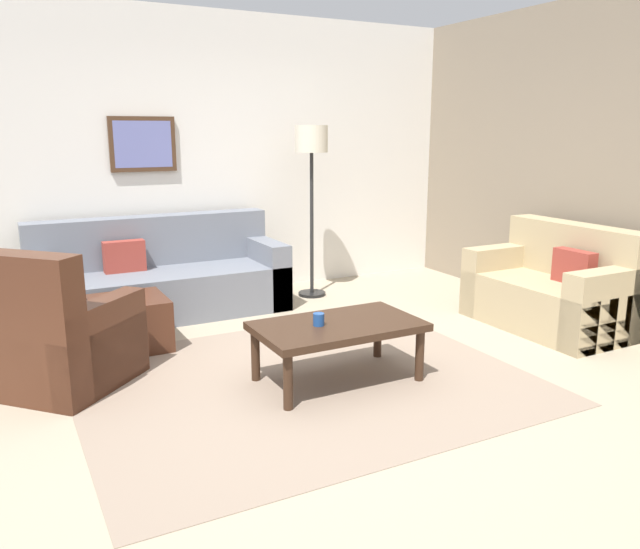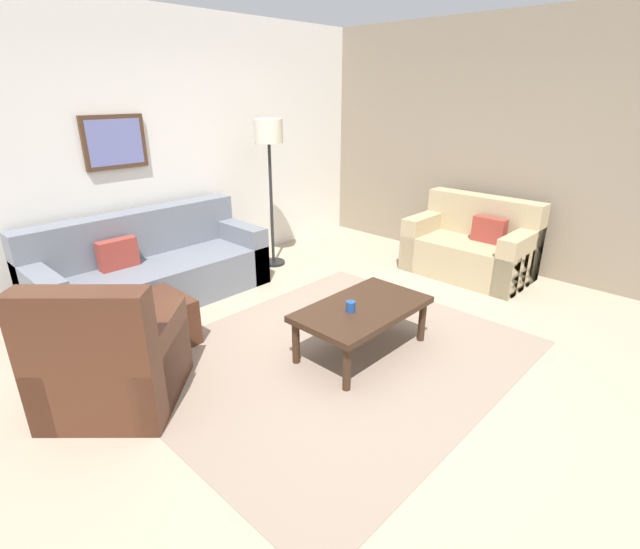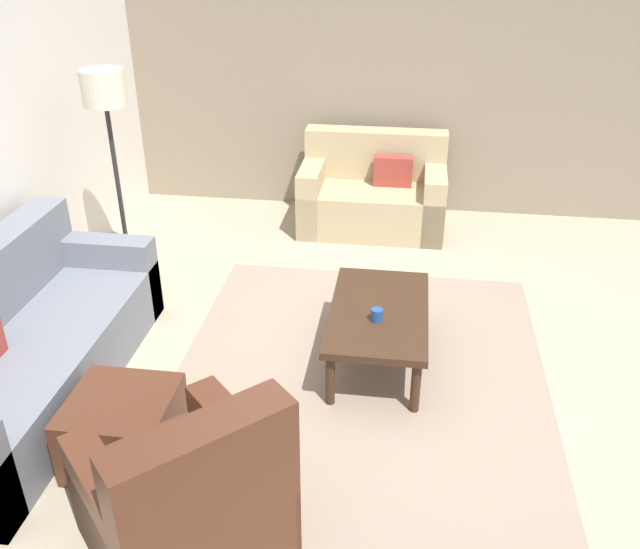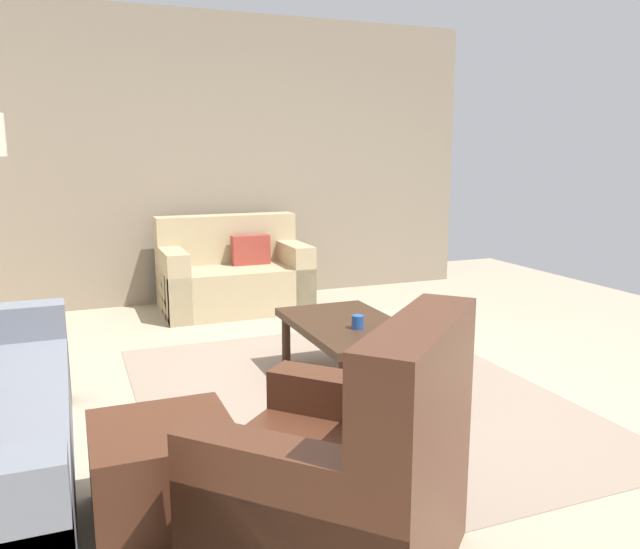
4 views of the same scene
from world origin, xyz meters
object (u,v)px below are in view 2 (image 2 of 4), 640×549
object	(u,v)px
coffee_table	(362,312)
cup	(351,306)
couch_loveseat	(472,248)
armchair_leather	(110,367)
ottoman	(154,323)
framed_artwork	(115,142)
couch_main	(150,271)
lamp_standing	(269,147)

from	to	relation	value
coffee_table	cup	bearing A→B (deg)	176.79
couch_loveseat	coffee_table	size ratio (longest dim) A/B	1.22
armchair_leather	coffee_table	bearing A→B (deg)	-23.93
armchair_leather	ottoman	size ratio (longest dim) A/B	2.02
couch_loveseat	framed_artwork	size ratio (longest dim) A/B	2.19
armchair_leather	framed_artwork	bearing A→B (deg)	60.12
couch_main	ottoman	world-z (taller)	couch_main
couch_loveseat	cup	distance (m)	2.42
ottoman	coffee_table	world-z (taller)	coffee_table
ottoman	cup	bearing A→B (deg)	-53.77
coffee_table	couch_main	bearing A→B (deg)	106.67
armchair_leather	lamp_standing	xyz separation A→B (m)	(2.58, 1.34, 1.10)
ottoman	framed_artwork	distance (m)	1.91
armchair_leather	coffee_table	size ratio (longest dim) A/B	1.03
ottoman	coffee_table	bearing A→B (deg)	-50.19
ottoman	coffee_table	xyz separation A→B (m)	(1.11, -1.33, 0.16)
coffee_table	lamp_standing	distance (m)	2.50
couch_loveseat	couch_main	bearing A→B (deg)	145.50
lamp_standing	cup	bearing A→B (deg)	-115.96
cup	lamp_standing	world-z (taller)	lamp_standing
armchair_leather	framed_artwork	size ratio (longest dim) A/B	1.84
ottoman	lamp_standing	size ratio (longest dim) A/B	0.33
cup	coffee_table	bearing A→B (deg)	-3.21
couch_loveseat	ottoman	world-z (taller)	couch_loveseat
couch_main	couch_loveseat	size ratio (longest dim) A/B	1.66
couch_loveseat	coffee_table	distance (m)	2.28
ottoman	lamp_standing	world-z (taller)	lamp_standing
couch_loveseat	cup	xyz separation A→B (m)	(-2.41, -0.18, 0.15)
ottoman	lamp_standing	distance (m)	2.45
armchair_leather	ottoman	bearing A→B (deg)	43.72
couch_main	armchair_leather	xyz separation A→B (m)	(-1.04, -1.45, 0.01)
couch_main	lamp_standing	xyz separation A→B (m)	(1.54, -0.11, 1.11)
ottoman	coffee_table	distance (m)	1.74
framed_artwork	lamp_standing	bearing A→B (deg)	-18.73
framed_artwork	couch_loveseat	bearing A→B (deg)	-39.69
couch_loveseat	armchair_leather	xyz separation A→B (m)	(-3.98, 0.56, 0.00)
cup	framed_artwork	bearing A→B (deg)	100.91
couch_main	ottoman	size ratio (longest dim) A/B	3.99
couch_loveseat	ottoman	xyz separation A→B (m)	(-3.38, 1.14, -0.10)
lamp_standing	couch_main	bearing A→B (deg)	175.80
couch_main	lamp_standing	bearing A→B (deg)	-4.20
armchair_leather	couch_loveseat	bearing A→B (deg)	-8.08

